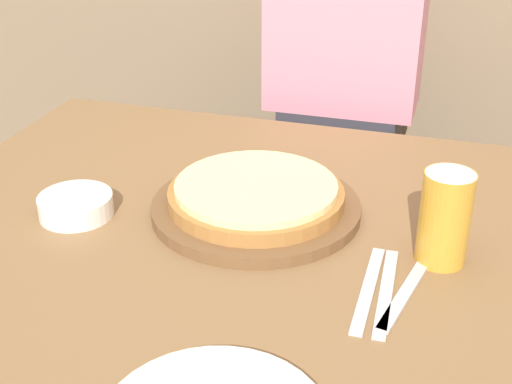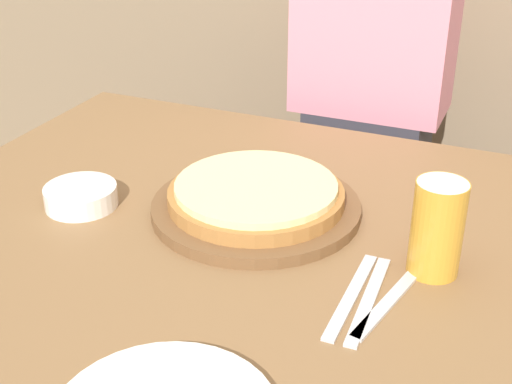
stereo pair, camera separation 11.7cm
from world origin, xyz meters
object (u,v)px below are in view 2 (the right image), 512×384
object	(u,v)px
spoon	(387,304)
pizza_on_board	(256,200)
dinner_knife	(369,300)
diner_person	(369,123)
side_bowl	(81,196)
beer_glass	(438,224)
fork	(351,295)

from	to	relation	value
spoon	pizza_on_board	bearing A→B (deg)	147.50
dinner_knife	spoon	xyz separation A→B (m)	(0.03, -0.00, 0.00)
pizza_on_board	diner_person	size ratio (longest dim) A/B	0.26
pizza_on_board	side_bowl	world-z (taller)	pizza_on_board
pizza_on_board	dinner_knife	xyz separation A→B (m)	(0.24, -0.17, -0.02)
side_bowl	spoon	distance (m)	0.56
beer_glass	fork	xyz separation A→B (m)	(-0.09, -0.11, -0.08)
beer_glass	dinner_knife	xyz separation A→B (m)	(-0.07, -0.11, -0.08)
pizza_on_board	dinner_knife	distance (m)	0.30
fork	beer_glass	bearing A→B (deg)	50.58
pizza_on_board	fork	distance (m)	0.28
beer_glass	diner_person	bearing A→B (deg)	111.96
dinner_knife	beer_glass	bearing A→B (deg)	59.28
fork	diner_person	bearing A→B (deg)	103.15
side_bowl	diner_person	size ratio (longest dim) A/B	0.09
beer_glass	spoon	world-z (taller)	beer_glass
beer_glass	fork	world-z (taller)	beer_glass
side_bowl	fork	world-z (taller)	side_bowl
dinner_knife	fork	bearing A→B (deg)	-180.00
pizza_on_board	beer_glass	xyz separation A→B (m)	(0.31, -0.06, 0.05)
beer_glass	spoon	xyz separation A→B (m)	(-0.04, -0.11, -0.08)
beer_glass	diner_person	xyz separation A→B (m)	(-0.28, 0.68, -0.14)
fork	spoon	world-z (taller)	same
side_bowl	diner_person	distance (m)	0.79
beer_glass	diner_person	size ratio (longest dim) A/B	0.11
spoon	diner_person	size ratio (longest dim) A/B	0.14
diner_person	side_bowl	bearing A→B (deg)	-113.91
pizza_on_board	dinner_knife	world-z (taller)	pizza_on_board
pizza_on_board	fork	bearing A→B (deg)	-38.11
side_bowl	spoon	world-z (taller)	side_bowl
fork	dinner_knife	size ratio (longest dim) A/B	1.00
dinner_knife	diner_person	bearing A→B (deg)	104.85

